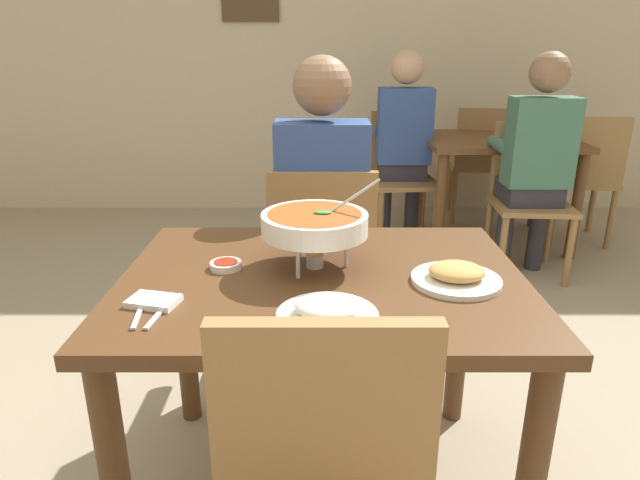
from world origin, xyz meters
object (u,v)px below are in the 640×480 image
(dining_table_main, at_px, (320,314))
(sauce_dish, at_px, (223,265))
(chair_bg_left, at_px, (399,169))
(chair_bg_right, at_px, (478,158))
(rice_plate, at_px, (325,311))
(dining_table_far, at_px, (494,157))
(chair_diner_main, at_px, (319,259))
(chair_bg_middle, at_px, (525,189))
(patron_bg_middle, at_px, (533,154))
(appetizer_plate, at_px, (454,275))
(chair_bg_corner, at_px, (581,173))
(curry_bowl, at_px, (312,224))
(diner_main, at_px, (319,202))
(patron_bg_left, at_px, (400,136))

(dining_table_main, xyz_separation_m, sauce_dish, (-0.28, 0.05, 0.13))
(chair_bg_left, xyz_separation_m, chair_bg_right, (0.67, 0.39, 0.00))
(rice_plate, bearing_deg, chair_bg_left, 78.29)
(sauce_dish, height_order, dining_table_far, sauce_dish)
(chair_diner_main, height_order, chair_bg_middle, same)
(dining_table_far, distance_m, patron_bg_middle, 0.61)
(chair_bg_middle, distance_m, patron_bg_middle, 0.26)
(rice_plate, distance_m, appetizer_plate, 0.41)
(sauce_dish, xyz_separation_m, chair_bg_middle, (1.54, 1.81, -0.24))
(chair_bg_left, distance_m, chair_bg_middle, 0.91)
(chair_bg_left, xyz_separation_m, patron_bg_middle, (0.67, -0.69, 0.24))
(chair_bg_left, height_order, chair_bg_right, same)
(dining_table_main, bearing_deg, chair_diner_main, 90.00)
(chair_bg_right, height_order, chair_bg_corner, same)
(curry_bowl, bearing_deg, chair_bg_middle, 54.41)
(chair_diner_main, bearing_deg, chair_bg_middle, 42.32)
(appetizer_plate, distance_m, chair_bg_middle, 2.12)
(dining_table_main, relative_size, curry_bowl, 3.35)
(chair_diner_main, relative_size, chair_bg_left, 1.00)
(diner_main, height_order, dining_table_far, diner_main)
(appetizer_plate, distance_m, dining_table_far, 2.55)
(dining_table_main, relative_size, chair_bg_corner, 1.24)
(chair_diner_main, relative_size, chair_bg_right, 1.00)
(chair_diner_main, xyz_separation_m, patron_bg_left, (0.57, 1.70, 0.24))
(dining_table_far, distance_m, patron_bg_left, 0.66)
(appetizer_plate, bearing_deg, diner_main, 114.38)
(chair_bg_left, height_order, chair_bg_corner, same)
(chair_diner_main, height_order, chair_bg_corner, same)
(chair_bg_left, relative_size, chair_bg_corner, 1.00)
(sauce_dish, distance_m, chair_bg_corner, 3.08)
(diner_main, bearing_deg, chair_bg_right, 59.27)
(curry_bowl, height_order, patron_bg_left, patron_bg_left)
(chair_bg_middle, distance_m, chair_bg_right, 0.97)
(curry_bowl, distance_m, chair_bg_middle, 2.23)
(patron_bg_middle, bearing_deg, appetizer_plate, -116.09)
(diner_main, height_order, chair_bg_corner, diner_main)
(chair_diner_main, xyz_separation_m, diner_main, (0.00, 0.03, 0.24))
(patron_bg_middle, bearing_deg, sauce_dish, -131.66)
(chair_diner_main, xyz_separation_m, sauce_dish, (-0.28, -0.66, 0.24))
(appetizer_plate, xyz_separation_m, chair_bg_left, (0.21, 2.49, -0.25))
(diner_main, height_order, rice_plate, diner_main)
(dining_table_main, xyz_separation_m, chair_bg_corner, (1.80, 2.30, -0.11))
(chair_bg_left, height_order, chair_bg_middle, same)
(chair_bg_right, bearing_deg, curry_bowl, -114.55)
(chair_bg_left, bearing_deg, chair_bg_right, 29.88)
(rice_plate, distance_m, patron_bg_left, 2.72)
(diner_main, bearing_deg, appetizer_plate, -65.62)
(appetizer_plate, xyz_separation_m, dining_table_far, (0.85, 2.40, -0.15))
(curry_bowl, relative_size, chair_bg_corner, 0.37)
(diner_main, relative_size, chair_bg_left, 1.46)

